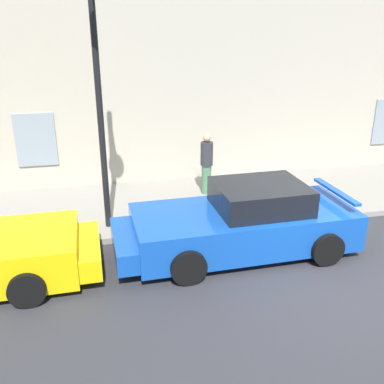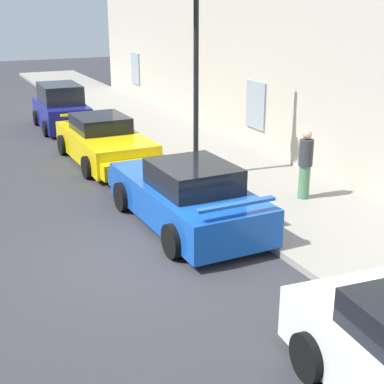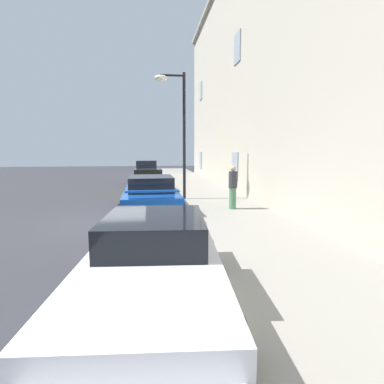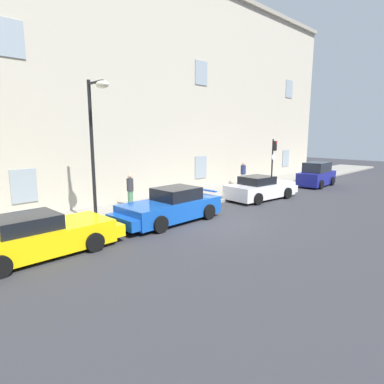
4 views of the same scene
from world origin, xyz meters
name	(u,v)px [view 3 (image 3 of 4)]	position (x,y,z in m)	size (l,w,h in m)	color
ground_plane	(109,222)	(0.00, 0.00, 0.00)	(80.00, 80.00, 0.00)	#333338
sidewalk	(229,216)	(0.00, 4.21, 0.07)	(60.00, 3.70, 0.14)	gray
building_facade	(343,27)	(0.00, 8.21, 6.69)	(42.31, 4.79, 13.36)	#BCB29E
sportscar_red_lead	(148,183)	(-6.62, 1.31, 0.61)	(5.04, 2.21, 1.40)	yellow
sportscar_yellow_flank	(151,197)	(-1.22, 1.44, 0.65)	(5.12, 2.27, 1.49)	#144CB2
sportscar_white_middle	(152,278)	(6.18, 1.44, 0.61)	(4.99, 2.41, 1.40)	white
hatchback_parked	(147,173)	(-12.11, 1.19, 0.79)	(3.66, 1.88, 1.74)	navy
street_lamp	(175,113)	(-3.85, 2.62, 4.15)	(0.44, 1.42, 5.82)	black
pedestrian_admiring	(233,187)	(-1.03, 4.63, 1.02)	(0.35, 0.35, 1.71)	#4C7F59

